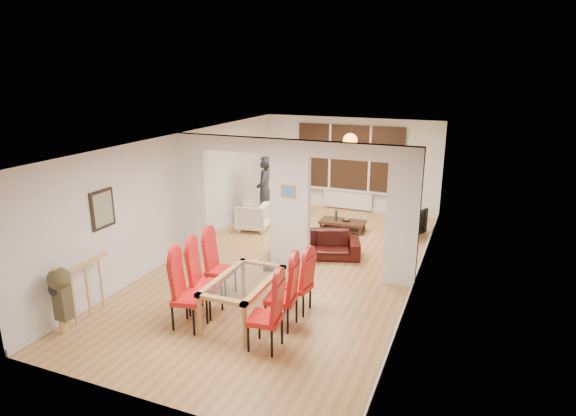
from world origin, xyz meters
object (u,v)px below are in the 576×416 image
Objects in this scene: coffee_table at (343,225)px; sofa at (316,244)px; armchair at (253,216)px; bottle at (336,215)px; dining_chair_lc at (221,266)px; person at (265,191)px; television at (411,223)px; dining_chair_lb at (205,281)px; dining_chair_rc at (297,282)px; dining_table at (244,299)px; bowl at (346,220)px; dining_chair_ra at (265,313)px; dining_chair_rb at (281,293)px; dining_chair_la at (189,293)px.

sofa is at bearing -91.87° from coffee_table.
armchair reaches higher than coffee_table.
sofa is 1.84m from bottle.
bottle is at bearing 73.75° from dining_chair_lc.
person is 6.45× the size of bottle.
person is at bearing 121.08° from television.
dining_chair_lb is 0.67m from dining_chair_lc.
dining_chair_lc is 4.05× the size of bottle.
dining_chair_rc is 0.56× the size of sofa.
dining_chair_lb is at bearing -87.35° from dining_chair_lc.
bottle is at bearing 74.96° from sofa.
bowl is at bearing 86.17° from dining_table.
bowl is at bearing 64.99° from dining_chair_lb.
dining_chair_lc and dining_chair_ra have the same top height.
dining_chair_ra reaches higher than dining_table.
dining_chair_rc is 0.93× the size of coffee_table.
person reaches higher than dining_chair_lc.
television reaches higher than bowl.
person is (-0.99, 4.00, 0.33)m from dining_chair_lc.
coffee_table is 0.31m from bottle.
dining_table is 0.67m from dining_chair_rb.
dining_chair_ra is at bearing -45.70° from dining_chair_lc.
sofa reaches higher than bowl.
dining_chair_rb is 0.61× the size of sofa.
armchair is at bearing 111.34° from dining_chair_ra.
sofa is (-0.45, 2.98, -0.29)m from dining_chair_rb.
dining_chair_lb is 5.77m from television.
bowl is (2.19, 0.79, -0.07)m from armchair.
television is 0.96× the size of coffee_table.
television is at bearing 84.41° from person.
person is at bearing 108.05° from dining_chair_ra.
dining_chair_rb is (0.63, 0.04, 0.21)m from dining_table.
dining_chair_rb reaches higher than bowl.
bottle is at bearing 83.89° from person.
dining_chair_rb is 5.24m from television.
dining_chair_lb is 1.04× the size of dining_chair_lc.
dining_chair_ra reaches higher than television.
dining_chair_lb is 4.20× the size of bottle.
armchair is 0.72× the size of television.
bottle is (0.75, 5.38, -0.18)m from dining_chair_la.
dining_chair_rb reaches higher than bottle.
dining_chair_ra is 0.66m from dining_chair_rb.
sofa reaches higher than bottle.
television is at bearing 8.44° from bowl.
dining_table is 1.43× the size of television.
armchair is 0.75m from person.
dining_chair_rb reaches higher than sofa.
dining_chair_rc is at bearing 40.11° from dining_table.
dining_chair_lc is at bearing -129.78° from sofa.
dining_chair_rb is 1.02× the size of coffee_table.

